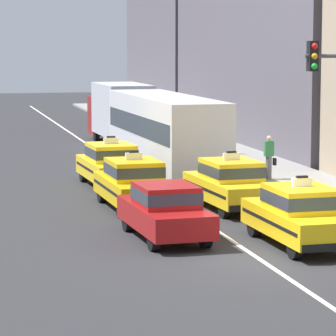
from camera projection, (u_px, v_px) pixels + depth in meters
ground_plane at (261, 260)px, 25.39m from camera, size 160.00×160.00×0.00m
lane_stripe_left_right at (118, 164)px, 44.68m from camera, size 0.14×80.00×0.01m
sidewalk_curb at (273, 174)px, 41.14m from camera, size 4.00×90.00×0.15m
sedan_left_nearest at (165, 210)px, 27.94m from camera, size 1.97×4.38×1.58m
taxi_left_second at (133, 183)px, 32.93m from camera, size 1.96×4.61×1.96m
taxi_left_third at (111, 164)px, 37.89m from camera, size 2.01×4.64×1.96m
taxi_right_nearest at (300, 214)px, 27.03m from camera, size 1.93×4.61×1.96m
taxi_right_second at (230, 183)px, 32.86m from camera, size 2.09×4.66×1.96m
bus_right_third at (165, 129)px, 42.19m from camera, size 2.83×11.27×3.22m
box_truck_right_fourth at (119, 111)px, 52.97m from camera, size 2.47×7.03×3.27m
pedestrian_near_crosswalk at (269, 157)px, 38.89m from camera, size 0.47×0.24×1.72m
pedestrian_mid_block at (222, 141)px, 44.80m from camera, size 0.36×0.24×1.71m
pedestrian_by_storefront at (222, 137)px, 47.34m from camera, size 0.47×0.24×1.61m
fire_hydrant at (315, 195)px, 32.57m from camera, size 0.36×0.22×0.73m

